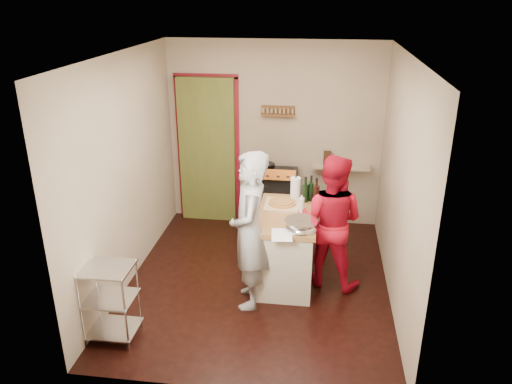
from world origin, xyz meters
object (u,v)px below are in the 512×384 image
stove (275,200)px  person_red (331,221)px  person_stripe (250,231)px  island (287,245)px  wire_shelving (110,299)px

stove → person_red: person_red is taller
person_stripe → person_red: size_ratio=1.10×
stove → island: size_ratio=0.79×
island → person_stripe: (-0.36, -0.51, 0.41)m
stove → wire_shelving: stove is taller
stove → person_red: (0.76, -1.32, 0.33)m
wire_shelving → person_stripe: bearing=32.3°
stove → person_stripe: size_ratio=0.58×
person_stripe → person_red: person_stripe is taller
island → stove: bearing=101.7°
island → person_stripe: bearing=-125.1°
island → person_red: bearing=0.4°
wire_shelving → person_red: person_red is taller
wire_shelving → island: (1.60, 1.30, 0.02)m
wire_shelving → person_red: (2.09, 1.30, 0.34)m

